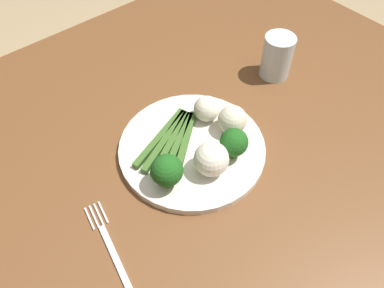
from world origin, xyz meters
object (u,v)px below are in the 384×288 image
(asparagus_bundle, at_px, (172,142))
(broccoli_back_right, at_px, (167,171))
(plate, at_px, (192,148))
(dining_table, at_px, (217,173))
(fork, at_px, (109,244))
(cauliflower_right, at_px, (233,120))
(cauliflower_near_center, at_px, (207,109))
(water_glass, at_px, (277,57))
(broccoli_front, at_px, (234,143))
(cauliflower_front_left, at_px, (211,159))

(asparagus_bundle, xyz_separation_m, broccoli_back_right, (-0.06, -0.06, 0.03))
(plate, bearing_deg, dining_table, -18.25)
(dining_table, distance_m, fork, 0.30)
(dining_table, bearing_deg, cauliflower_right, -3.32)
(cauliflower_near_center, bearing_deg, water_glass, 3.46)
(water_glass, bearing_deg, asparagus_bundle, -176.10)
(broccoli_front, xyz_separation_m, water_glass, (0.24, 0.11, -0.00))
(asparagus_bundle, bearing_deg, broccoli_front, 97.88)
(plate, relative_size, broccoli_back_right, 4.06)
(asparagus_bundle, distance_m, fork, 0.21)
(broccoli_front, relative_size, cauliflower_near_center, 1.23)
(asparagus_bundle, relative_size, fork, 1.01)
(broccoli_back_right, relative_size, water_glass, 0.70)
(cauliflower_right, bearing_deg, asparagus_bundle, 156.49)
(asparagus_bundle, bearing_deg, dining_table, 121.87)
(plate, distance_m, cauliflower_near_center, 0.08)
(plate, relative_size, broccoli_front, 4.40)
(broccoli_front, distance_m, cauliflower_near_center, 0.10)
(broccoli_front, xyz_separation_m, fork, (-0.26, 0.01, -0.05))
(plate, distance_m, asparagus_bundle, 0.04)
(plate, xyz_separation_m, broccoli_back_right, (-0.09, -0.04, 0.05))
(plate, xyz_separation_m, asparagus_bundle, (-0.03, 0.03, 0.01))
(cauliflower_front_left, bearing_deg, fork, 178.95)
(broccoli_back_right, bearing_deg, cauliflower_front_left, -18.58)
(asparagus_bundle, height_order, broccoli_front, broccoli_front)
(dining_table, bearing_deg, water_glass, 16.45)
(cauliflower_right, height_order, fork, cauliflower_right)
(dining_table, bearing_deg, fork, -171.72)
(cauliflower_near_center, height_order, fork, cauliflower_near_center)
(broccoli_front, distance_m, broccoli_back_right, 0.13)
(dining_table, bearing_deg, broccoli_front, -106.38)
(cauliflower_right, height_order, water_glass, water_glass)
(broccoli_back_right, bearing_deg, fork, -170.93)
(broccoli_back_right, bearing_deg, asparagus_bundle, 47.36)
(broccoli_front, height_order, cauliflower_right, broccoli_front)
(cauliflower_right, xyz_separation_m, water_glass, (0.20, 0.07, 0.01))
(asparagus_bundle, distance_m, water_glass, 0.31)
(dining_table, xyz_separation_m, cauliflower_near_center, (0.01, 0.05, 0.15))
(water_glass, bearing_deg, broccoli_front, -154.88)
(broccoli_back_right, xyz_separation_m, cauliflower_near_center, (0.15, 0.07, -0.01))
(broccoli_back_right, distance_m, cauliflower_front_left, 0.08)
(plate, xyz_separation_m, cauliflower_near_center, (0.07, 0.04, 0.03))
(broccoli_front, relative_size, cauliflower_front_left, 1.01)
(plate, distance_m, cauliflower_front_left, 0.07)
(dining_table, height_order, fork, fork)
(cauliflower_right, relative_size, cauliflower_near_center, 1.09)
(asparagus_bundle, height_order, cauliflower_right, cauliflower_right)
(cauliflower_right, bearing_deg, cauliflower_front_left, -155.51)
(broccoli_front, distance_m, water_glass, 0.27)
(fork, bearing_deg, water_glass, -67.15)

